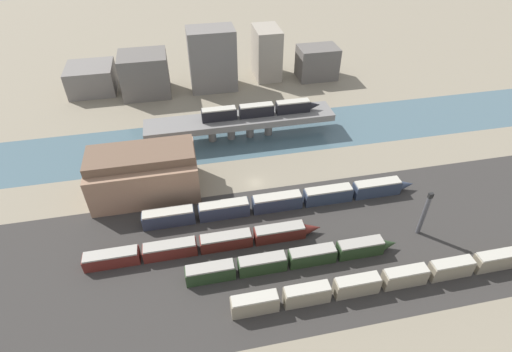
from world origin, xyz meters
The scene contains 16 objects.
ground_plane centered at (0.00, 0.00, 0.00)m, with size 400.00×400.00×0.00m, color gray.
railbed_yard centered at (0.00, -24.00, 0.00)m, with size 280.00×42.00×0.01m, color #33302D.
river_water centered at (0.00, 22.80, 0.00)m, with size 320.00×23.48×0.01m, color #47606B.
bridge centered at (0.00, 22.80, 5.70)m, with size 57.08×9.21×7.03m.
train_on_bridge centered at (6.24, 22.80, 8.84)m, with size 36.50×2.82×3.70m.
train_yard_near centered at (23.96, -37.55, 2.07)m, with size 74.18×2.70×4.20m.
train_yard_mid centered at (2.27, -28.40, 1.83)m, with size 46.38×2.94×3.74m.
train_yard_far centered at (-15.49, -20.35, 1.67)m, with size 52.37×3.09×3.41m.
train_yard_outer centered at (4.68, -10.63, 1.98)m, with size 69.02×3.10×4.03m.
warehouse_building centered at (-28.19, 2.49, 6.00)m, with size 26.53×15.19×12.62m.
signal_tower centered at (33.27, -25.24, 5.84)m, with size 1.00×0.99×12.00m.
city_block_far_left centered at (-47.85, 64.97, 4.77)m, with size 16.32×15.28×9.55m, color slate.
city_block_left centered at (-28.27, 58.68, 7.42)m, with size 16.60×13.97×14.83m, color #605B56.
city_block_center centered at (-3.89, 58.34, 11.07)m, with size 16.62×10.85×22.14m, color slate.
city_block_right centered at (17.60, 64.17, 9.45)m, with size 9.28×14.08×18.90m, color gray.
city_block_far_right centered at (36.49, 59.09, 6.05)m, with size 14.92×10.37×12.10m, color #605B56.
Camera 1 is at (-16.52, -80.32, 68.39)m, focal length 28.00 mm.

